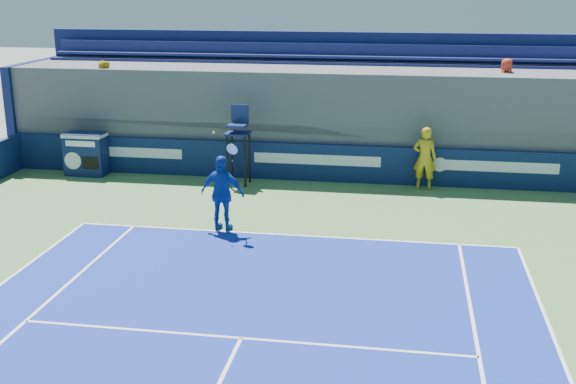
% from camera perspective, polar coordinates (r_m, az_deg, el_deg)
% --- Properties ---
extents(ball_person, '(0.76, 0.55, 1.93)m').
position_cam_1_polar(ball_person, '(22.15, 10.75, 2.65)').
color(ball_person, gold).
rests_on(ball_person, apron).
extents(back_hoarding, '(20.40, 0.21, 1.20)m').
position_cam_1_polar(back_hoarding, '(22.79, 2.31, 2.34)').
color(back_hoarding, '#0B1942').
rests_on(back_hoarding, ground).
extents(match_clock, '(1.33, 0.75, 1.40)m').
position_cam_1_polar(match_clock, '(24.37, -15.67, 3.00)').
color(match_clock, '#0E1B48').
rests_on(match_clock, ground).
extents(umpire_chair, '(0.73, 0.73, 2.48)m').
position_cam_1_polar(umpire_chair, '(22.25, -3.94, 4.42)').
color(umpire_chair, black).
rests_on(umpire_chair, ground).
extents(tennis_player, '(1.19, 0.61, 2.57)m').
position_cam_1_polar(tennis_player, '(18.16, -5.19, -0.11)').
color(tennis_player, '#123A98').
rests_on(tennis_player, apron).
extents(stadium_seating, '(21.00, 4.05, 4.40)m').
position_cam_1_polar(stadium_seating, '(24.53, 2.92, 6.28)').
color(stadium_seating, '#4C4C51').
rests_on(stadium_seating, ground).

